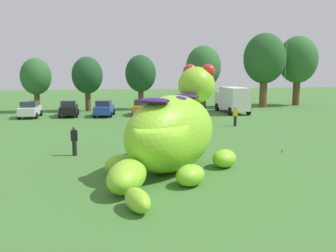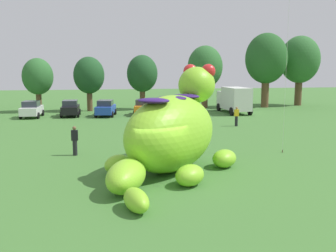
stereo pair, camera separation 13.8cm
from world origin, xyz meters
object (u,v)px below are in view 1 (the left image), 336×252
Objects in this scene: car_black at (69,108)px; car_silver at (176,107)px; car_blue at (104,108)px; spectator_near_inflatable at (235,116)px; giant_inflatable_creature at (172,132)px; spectator_mid_field at (74,141)px; car_orange at (142,107)px; box_truck at (232,99)px; car_white at (30,109)px.

car_black is 11.51m from car_silver.
car_blue is 2.53× the size of spectator_near_inflatable.
spectator_mid_field is at bearing 139.29° from giant_inflatable_creature.
car_blue is (3.69, -0.57, 0.00)m from car_black.
box_truck reaches higher than car_orange.
giant_inflatable_creature reaches higher than car_black.
car_blue is 14.53m from box_truck.
giant_inflatable_creature is at bearing -121.92° from spectator_near_inflatable.
giant_inflatable_creature is at bearing -116.76° from box_truck.
car_silver is 10.00m from spectator_near_inflatable.
car_orange is at bearing 179.96° from box_truck.
car_black is at bearing 146.28° from spectator_near_inflatable.
car_silver is (7.81, 0.05, 0.00)m from car_blue.
car_silver is 2.51× the size of spectator_mid_field.
box_truck reaches higher than car_blue.
car_silver is at bearing 77.69° from giant_inflatable_creature.
car_black is at bearing 179.34° from box_truck.
spectator_mid_field is (-2.09, -18.59, -0.01)m from car_blue.
box_truck is (22.11, 0.05, 0.74)m from car_white.
car_white is at bearing 106.26° from spectator_mid_field.
car_white is 2.43× the size of spectator_mid_field.
car_black is 0.95× the size of car_orange.
giant_inflatable_creature is at bearing -93.08° from car_orange.
spectator_near_inflatable is (3.39, -9.41, -0.01)m from car_silver.
car_orange and car_silver have the same top height.
car_blue is (-2.82, 22.82, -1.06)m from giant_inflatable_creature.
car_white and car_blue have the same top height.
car_orange is (4.07, 0.37, 0.00)m from car_blue.
car_black is at bearing 171.16° from car_blue.
car_silver is 0.67× the size of box_truck.
car_blue is at bearing -2.37° from car_white.
box_truck is (11.69, 23.18, -0.32)m from giant_inflatable_creature.
car_silver is at bearing 0.34° from car_blue.
spectator_mid_field is at bearing -107.99° from car_orange.
spectator_near_inflatable is (-3.31, -9.73, -0.75)m from box_truck.
giant_inflatable_creature is 25.96m from box_truck.
car_blue reaches higher than spectator_mid_field.
giant_inflatable_creature reaches higher than spectator_near_inflatable.
box_truck is 10.30m from spectator_near_inflatable.
car_silver is at bearing -4.99° from car_orange.
car_silver is (3.74, -0.33, 0.00)m from car_orange.
car_orange is (1.25, 23.19, -1.06)m from giant_inflatable_creature.
spectator_near_inflatable is (11.20, -9.36, -0.01)m from car_blue.
giant_inflatable_creature is 24.30m from car_black.
spectator_near_inflatable is 16.18m from spectator_mid_field.
car_orange is at bearing 86.92° from giant_inflatable_creature.
box_truck is at bearing 0.13° from car_white.
car_blue is (7.60, -0.31, 0.00)m from car_white.
car_orange is (11.67, 0.06, 0.00)m from car_white.
car_orange is 19.94m from spectator_mid_field.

